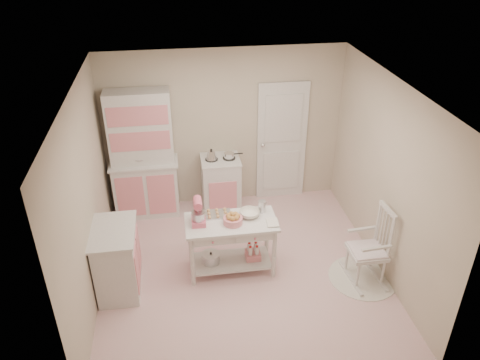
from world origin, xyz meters
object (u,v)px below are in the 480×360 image
at_px(stove, 221,184).
at_px(rocking_chair, 368,245).
at_px(work_table, 231,246).
at_px(hutch, 143,156).
at_px(stand_mixer, 198,212).
at_px(base_cabinet, 117,260).
at_px(bread_basket, 233,220).

relative_size(stove, rocking_chair, 0.84).
bearing_deg(stove, work_table, -91.52).
distance_m(hutch, work_table, 2.09).
bearing_deg(stand_mixer, hutch, 116.16).
bearing_deg(rocking_chair, base_cabinet, 170.15).
distance_m(work_table, stand_mixer, 0.71).
relative_size(rocking_chair, work_table, 0.92).
height_order(stove, rocking_chair, rocking_chair).
distance_m(rocking_chair, bread_basket, 1.79).
relative_size(hutch, base_cabinet, 2.26).
height_order(hutch, bread_basket, hutch).
bearing_deg(work_table, stove, 88.48).
distance_m(stove, rocking_chair, 2.64).
distance_m(rocking_chair, stand_mixer, 2.25).
xyz_separation_m(hutch, bread_basket, (1.18, -1.67, -0.19)).
relative_size(base_cabinet, stand_mixer, 2.71).
height_order(base_cabinet, rocking_chair, rocking_chair).
xyz_separation_m(stove, rocking_chair, (1.69, -2.02, 0.09)).
distance_m(base_cabinet, stand_mixer, 1.19).
bearing_deg(work_table, base_cabinet, -174.46).
relative_size(work_table, bread_basket, 4.80).
bearing_deg(bread_basket, stand_mixer, 170.96).
bearing_deg(base_cabinet, bread_basket, 3.58).
bearing_deg(base_cabinet, rocking_chair, -5.40).
distance_m(rocking_chair, work_table, 1.80).
relative_size(base_cabinet, bread_basket, 3.68).
bearing_deg(base_cabinet, work_table, 5.54).
relative_size(hutch, work_table, 1.73).
xyz_separation_m(stove, base_cabinet, (-1.53, -1.71, 0.00)).
xyz_separation_m(base_cabinet, stand_mixer, (1.07, 0.16, 0.51)).
bearing_deg(bread_basket, rocking_chair, -13.08).
relative_size(hutch, bread_basket, 8.32).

